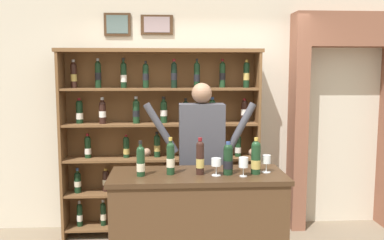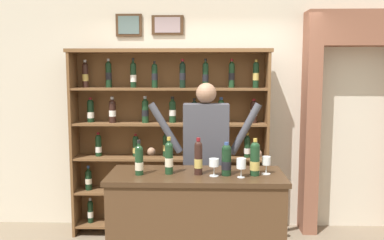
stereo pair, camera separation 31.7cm
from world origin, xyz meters
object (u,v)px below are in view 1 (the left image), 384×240
at_px(tasting_bottle_rosso, 141,161).
at_px(wine_glass_spare, 216,163).
at_px(tasting_bottle_bianco, 200,157).
at_px(tasting_bottle_chianti, 228,159).
at_px(wine_glass_right, 243,163).
at_px(shopkeeper, 201,150).
at_px(wine_glass_center, 266,160).
at_px(tasting_bottle_brunello, 171,158).
at_px(wine_shelf, 161,138).
at_px(tasting_counter, 198,232).
at_px(tasting_bottle_grappa, 256,158).

bearing_deg(tasting_bottle_rosso, wine_glass_spare, -2.30).
relative_size(tasting_bottle_bianco, tasting_bottle_chianti, 1.12).
height_order(tasting_bottle_rosso, wine_glass_spare, tasting_bottle_rosso).
height_order(wine_glass_spare, wine_glass_right, wine_glass_right).
height_order(shopkeeper, tasting_bottle_bianco, shopkeeper).
height_order(shopkeeper, wine_glass_center, shopkeeper).
bearing_deg(tasting_bottle_brunello, wine_shelf, 94.45).
height_order(tasting_bottle_rosso, tasting_bottle_brunello, tasting_bottle_brunello).
distance_m(shopkeeper, tasting_bottle_brunello, 0.69).
bearing_deg(tasting_counter, tasting_bottle_brunello, -175.78).
bearing_deg(tasting_bottle_chianti, tasting_counter, 168.91).
relative_size(tasting_counter, tasting_bottle_grappa, 4.78).
relative_size(wine_shelf, tasting_bottle_grappa, 7.28).
distance_m(tasting_bottle_brunello, wine_glass_right, 0.60).
height_order(tasting_bottle_grappa, wine_glass_center, tasting_bottle_grappa).
distance_m(tasting_bottle_chianti, wine_glass_spare, 0.11).
distance_m(tasting_bottle_brunello, wine_glass_spare, 0.38).
bearing_deg(tasting_bottle_rosso, tasting_bottle_grappa, 0.62).
distance_m(tasting_bottle_grappa, wine_glass_right, 0.14).
distance_m(tasting_bottle_rosso, wine_glass_spare, 0.62).
relative_size(tasting_counter, wine_glass_spare, 10.13).
bearing_deg(wine_glass_right, tasting_bottle_chianti, 149.04).
relative_size(tasting_bottle_rosso, tasting_bottle_bianco, 0.95).
relative_size(tasting_counter, tasting_bottle_brunello, 4.72).
distance_m(shopkeeper, tasting_bottle_bianco, 0.64).
relative_size(tasting_bottle_bianco, wine_glass_right, 1.95).
height_order(wine_glass_center, wine_glass_right, wine_glass_right).
height_order(wine_shelf, wine_glass_right, wine_shelf).
relative_size(tasting_counter, wine_glass_center, 9.84).
distance_m(tasting_bottle_brunello, wine_glass_center, 0.81).
height_order(tasting_bottle_grappa, wine_glass_right, tasting_bottle_grappa).
relative_size(tasting_bottle_brunello, tasting_bottle_bianco, 1.01).
bearing_deg(tasting_bottle_brunello, tasting_bottle_grappa, -2.20).
height_order(tasting_bottle_bianco, wine_glass_center, tasting_bottle_bianco).
relative_size(tasting_bottle_grappa, wine_glass_spare, 2.12).
relative_size(shopkeeper, tasting_bottle_chianti, 6.37).
xyz_separation_m(tasting_counter, shopkeeper, (0.08, 0.60, 0.59)).
distance_m(shopkeeper, tasting_bottle_grappa, 0.76).
xyz_separation_m(tasting_bottle_rosso, wine_glass_spare, (0.62, -0.02, -0.02)).
relative_size(tasting_bottle_bianco, wine_glass_spare, 2.12).
bearing_deg(tasting_bottle_grappa, tasting_bottle_chianti, -178.84).
bearing_deg(tasting_bottle_grappa, wine_glass_spare, -174.03).
distance_m(wine_shelf, tasting_bottle_rosso, 1.30).
xyz_separation_m(tasting_bottle_bianco, wine_glass_right, (0.35, -0.09, -0.03)).
xyz_separation_m(tasting_bottle_rosso, tasting_bottle_chianti, (0.72, 0.01, 0.01)).
bearing_deg(tasting_bottle_chianti, tasting_bottle_brunello, 176.16).
bearing_deg(wine_glass_right, tasting_counter, 162.04).
relative_size(shopkeeper, wine_glass_right, 11.10).
bearing_deg(shopkeeper, tasting_bottle_rosso, -130.14).
height_order(tasting_bottle_rosso, wine_glass_center, tasting_bottle_rosso).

